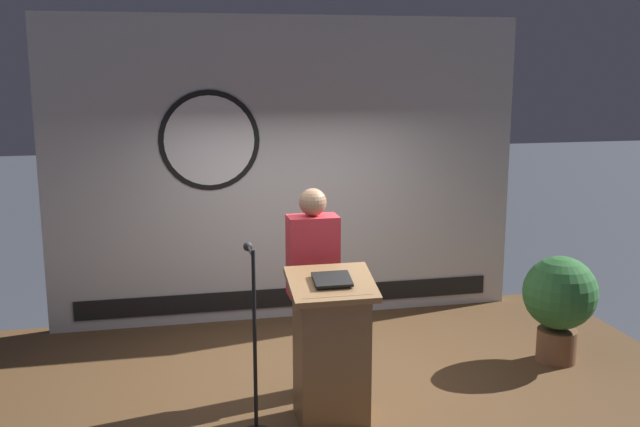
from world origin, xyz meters
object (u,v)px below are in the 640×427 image
at_px(podium, 331,349).
at_px(potted_plant, 560,299).
at_px(speaker_person, 313,291).
at_px(microphone_stand, 255,372).

relative_size(podium, potted_plant, 1.18).
height_order(podium, speaker_person, speaker_person).
distance_m(podium, potted_plant, 2.36).
xyz_separation_m(speaker_person, potted_plant, (2.31, 0.17, -0.28)).
distance_m(podium, microphone_stand, 0.61).
bearing_deg(potted_plant, speaker_person, -175.71).
bearing_deg(podium, potted_plant, 16.08).
relative_size(speaker_person, potted_plant, 1.74).
height_order(speaker_person, microphone_stand, speaker_person).
bearing_deg(microphone_stand, podium, 10.26).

